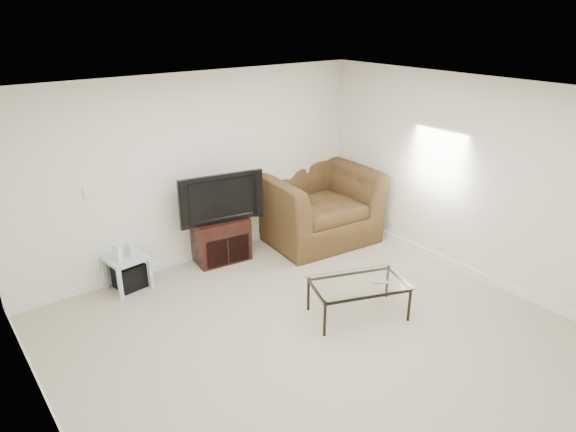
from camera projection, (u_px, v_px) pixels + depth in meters
floor at (320, 342)px, 5.32m from camera, size 5.00×5.00×0.00m
ceiling at (327, 98)px, 4.38m from camera, size 5.00×5.00×0.00m
wall_back at (197, 170)px, 6.69m from camera, size 5.00×0.02×2.50m
wall_left at (42, 323)px, 3.44m from camera, size 0.02×5.00×2.50m
wall_right at (478, 181)px, 6.25m from camera, size 0.02×5.00×2.50m
plate_back at (89, 192)px, 5.89m from camera, size 0.12×0.02×0.12m
plate_right_switch at (380, 154)px, 7.42m from camera, size 0.02×0.09×0.13m
plate_right_outlet at (391, 221)px, 7.56m from camera, size 0.02×0.08×0.12m
tv_stand at (220, 239)px, 6.97m from camera, size 0.77×0.58×0.60m
dvd_player at (221, 226)px, 6.87m from camera, size 0.42×0.31×0.05m
television at (219, 196)px, 6.71m from camera, size 1.08×0.40×0.66m
side_table at (127, 272)px, 6.27m from camera, size 0.49×0.49×0.43m
subwoofer at (129, 276)px, 6.32m from camera, size 0.36×0.36×0.32m
game_console at (117, 253)px, 6.07m from camera, size 0.07×0.15×0.20m
game_case at (129, 249)px, 6.18m from camera, size 0.07×0.13×0.17m
recliner at (315, 193)px, 7.49m from camera, size 1.69×1.19×1.39m
coffee_table at (358, 299)px, 5.71m from camera, size 1.20×0.94×0.42m
remote at (380, 282)px, 5.62m from camera, size 0.15×0.15×0.02m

